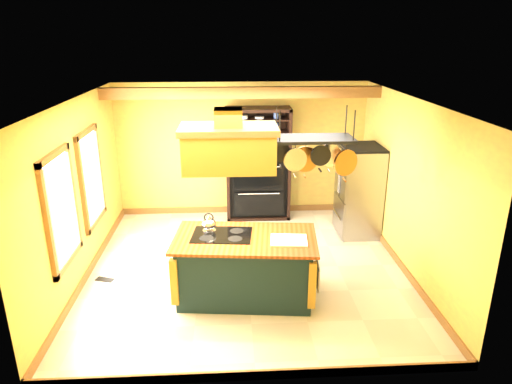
{
  "coord_description": "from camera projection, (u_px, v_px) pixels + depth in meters",
  "views": [
    {
      "loc": [
        -0.24,
        -6.52,
        3.61
      ],
      "look_at": [
        0.16,
        0.3,
        1.21
      ],
      "focal_mm": 32.0,
      "sensor_mm": 36.0,
      "label": 1
    }
  ],
  "objects": [
    {
      "name": "floor_register",
      "position": [
        105.0,
        279.0,
        7.02
      ],
      "size": [
        0.3,
        0.2,
        0.01
      ],
      "primitive_type": "cube",
      "rotation": [
        0.0,
        0.0,
        -0.31
      ],
      "color": "black",
      "rests_on": "floor"
    },
    {
      "name": "hutch",
      "position": [
        258.0,
        175.0,
        9.21
      ],
      "size": [
        1.27,
        0.58,
        2.24
      ],
      "color": "black",
      "rests_on": "floor"
    },
    {
      "name": "range_hood",
      "position": [
        229.0,
        146.0,
        5.87
      ],
      "size": [
        1.26,
        0.71,
        0.8
      ],
      "color": "#AA762A",
      "rests_on": "ceiling"
    },
    {
      "name": "window_near",
      "position": [
        62.0,
        210.0,
        6.0
      ],
      "size": [
        0.06,
        1.06,
        1.56
      ],
      "color": "olive",
      "rests_on": "wall_left"
    },
    {
      "name": "kitchen_island",
      "position": [
        245.0,
        266.0,
        6.47
      ],
      "size": [
        2.08,
        1.3,
        1.11
      ],
      "rotation": [
        0.0,
        0.0,
        -0.1
      ],
      "color": "#13282D",
      "rests_on": "floor"
    },
    {
      "name": "pot_rack",
      "position": [
        314.0,
        148.0,
        5.95
      ],
      "size": [
        1.14,
        0.52,
        0.88
      ],
      "color": "black",
      "rests_on": "ceiling"
    },
    {
      "name": "floor",
      "position": [
        247.0,
        269.0,
        7.35
      ],
      "size": [
        5.0,
        5.0,
        0.0
      ],
      "primitive_type": "plane",
      "color": "beige",
      "rests_on": "ground"
    },
    {
      "name": "wall_left",
      "position": [
        78.0,
        193.0,
        6.77
      ],
      "size": [
        0.02,
        5.0,
        2.7
      ],
      "primitive_type": "cube",
      "color": "gold",
      "rests_on": "floor"
    },
    {
      "name": "ceiling",
      "position": [
        246.0,
        100.0,
        6.46
      ],
      "size": [
        5.0,
        5.0,
        0.0
      ],
      "primitive_type": "plane",
      "rotation": [
        3.14,
        0.0,
        0.0
      ],
      "color": "white",
      "rests_on": "wall_back"
    },
    {
      "name": "refrigerator",
      "position": [
        358.0,
        193.0,
        8.43
      ],
      "size": [
        0.72,
        0.84,
        1.65
      ],
      "color": "#94959C",
      "rests_on": "floor"
    },
    {
      "name": "wall_front",
      "position": [
        256.0,
        271.0,
        4.55
      ],
      "size": [
        5.0,
        0.02,
        2.7
      ],
      "primitive_type": "cube",
      "color": "gold",
      "rests_on": "floor"
    },
    {
      "name": "wall_back",
      "position": [
        242.0,
        150.0,
        9.26
      ],
      "size": [
        5.0,
        0.02,
        2.7
      ],
      "primitive_type": "cube",
      "color": "gold",
      "rests_on": "floor"
    },
    {
      "name": "ceiling_beam",
      "position": [
        242.0,
        93.0,
        8.1
      ],
      "size": [
        5.0,
        0.15,
        0.2
      ],
      "primitive_type": "cube",
      "color": "olive",
      "rests_on": "ceiling"
    },
    {
      "name": "wall_right",
      "position": [
        408.0,
        187.0,
        7.04
      ],
      "size": [
        0.02,
        5.0,
        2.7
      ],
      "primitive_type": "cube",
      "color": "gold",
      "rests_on": "floor"
    },
    {
      "name": "window_far",
      "position": [
        92.0,
        178.0,
        7.32
      ],
      "size": [
        0.06,
        1.06,
        1.56
      ],
      "color": "olive",
      "rests_on": "wall_left"
    }
  ]
}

